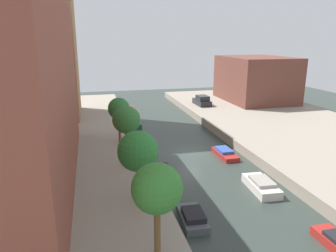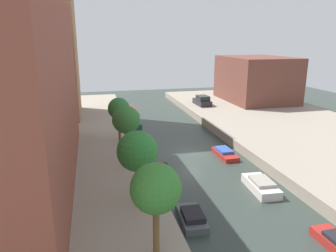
{
  "view_description": "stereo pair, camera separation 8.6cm",
  "coord_description": "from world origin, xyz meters",
  "px_view_note": "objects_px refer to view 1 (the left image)",
  "views": [
    {
      "loc": [
        -9.47,
        -29.24,
        11.38
      ],
      "look_at": [
        -1.22,
        4.19,
        1.84
      ],
      "focal_mm": 33.88,
      "sensor_mm": 36.0,
      "label": 1
    },
    {
      "loc": [
        -9.38,
        -29.26,
        11.38
      ],
      "look_at": [
        -1.22,
        4.19,
        1.84
      ],
      "focal_mm": 33.88,
      "sensor_mm": 36.0,
      "label": 2
    }
  ],
  "objects_px": {
    "moored_boat_left_5": "(131,111)",
    "moored_boat_right_2": "(225,153)",
    "moored_boat_left_4": "(134,123)",
    "low_block_right": "(255,79)",
    "parked_car": "(202,101)",
    "moored_boat_left_2": "(162,171)",
    "moored_boat_left_1": "(192,217)",
    "apartment_tower_far": "(33,24)",
    "street_tree_0": "(157,189)",
    "moored_boat_right_1": "(261,185)",
    "street_tree_1": "(138,151)",
    "moored_boat_left_3": "(146,145)",
    "street_tree_2": "(126,120)",
    "street_tree_3": "(119,109)"
  },
  "relations": [
    {
      "from": "moored_boat_left_5",
      "to": "moored_boat_right_2",
      "type": "relative_size",
      "value": 1.12
    },
    {
      "from": "moored_boat_left_4",
      "to": "low_block_right",
      "type": "bearing_deg",
      "value": 20.72
    },
    {
      "from": "parked_car",
      "to": "moored_boat_left_2",
      "type": "distance_m",
      "value": 25.86
    },
    {
      "from": "moored_boat_left_1",
      "to": "moored_boat_right_2",
      "type": "height_order",
      "value": "moored_boat_left_1"
    },
    {
      "from": "moored_boat_left_5",
      "to": "apartment_tower_far",
      "type": "bearing_deg",
      "value": -164.14
    },
    {
      "from": "street_tree_0",
      "to": "moored_boat_left_2",
      "type": "bearing_deg",
      "value": 76.14
    },
    {
      "from": "street_tree_0",
      "to": "moored_boat_right_1",
      "type": "xyz_separation_m",
      "value": [
        9.72,
        7.07,
        -4.31
      ]
    },
    {
      "from": "moored_boat_left_4",
      "to": "parked_car",
      "type": "bearing_deg",
      "value": 29.68
    },
    {
      "from": "parked_car",
      "to": "moored_boat_left_4",
      "type": "height_order",
      "value": "parked_car"
    },
    {
      "from": "street_tree_1",
      "to": "moored_boat_left_3",
      "type": "bearing_deg",
      "value": 78.27
    },
    {
      "from": "street_tree_2",
      "to": "street_tree_0",
      "type": "bearing_deg",
      "value": -90.0
    },
    {
      "from": "apartment_tower_far",
      "to": "moored_boat_left_4",
      "type": "height_order",
      "value": "apartment_tower_far"
    },
    {
      "from": "street_tree_0",
      "to": "moored_boat_left_2",
      "type": "relative_size",
      "value": 1.62
    },
    {
      "from": "low_block_right",
      "to": "street_tree_1",
      "type": "xyz_separation_m",
      "value": [
        -24.8,
        -30.21,
        -0.22
      ]
    },
    {
      "from": "moored_boat_left_1",
      "to": "moored_boat_right_1",
      "type": "xyz_separation_m",
      "value": [
        6.57,
        2.97,
        0.05
      ]
    },
    {
      "from": "street_tree_3",
      "to": "apartment_tower_far",
      "type": "bearing_deg",
      "value": 123.99
    },
    {
      "from": "low_block_right",
      "to": "street_tree_0",
      "type": "distance_m",
      "value": 43.75
    },
    {
      "from": "apartment_tower_far",
      "to": "parked_car",
      "type": "relative_size",
      "value": 5.8
    },
    {
      "from": "street_tree_3",
      "to": "moored_boat_right_2",
      "type": "relative_size",
      "value": 1.25
    },
    {
      "from": "parked_car",
      "to": "moored_boat_right_2",
      "type": "distance_m",
      "value": 20.53
    },
    {
      "from": "moored_boat_left_5",
      "to": "moored_boat_left_1",
      "type": "bearing_deg",
      "value": -90.34
    },
    {
      "from": "apartment_tower_far",
      "to": "parked_car",
      "type": "height_order",
      "value": "apartment_tower_far"
    },
    {
      "from": "street_tree_2",
      "to": "moored_boat_right_1",
      "type": "relative_size",
      "value": 1.36
    },
    {
      "from": "low_block_right",
      "to": "moored_boat_right_1",
      "type": "relative_size",
      "value": 3.4
    },
    {
      "from": "apartment_tower_far",
      "to": "moored_boat_right_1",
      "type": "xyz_separation_m",
      "value": [
        18.92,
        -25.22,
        -12.72
      ]
    },
    {
      "from": "apartment_tower_far",
      "to": "moored_boat_right_2",
      "type": "height_order",
      "value": "apartment_tower_far"
    },
    {
      "from": "moored_boat_left_2",
      "to": "moored_boat_right_1",
      "type": "relative_size",
      "value": 0.8
    },
    {
      "from": "street_tree_0",
      "to": "moored_boat_left_1",
      "type": "bearing_deg",
      "value": 52.46
    },
    {
      "from": "moored_boat_left_1",
      "to": "moored_boat_left_2",
      "type": "distance_m",
      "value": 7.5
    },
    {
      "from": "apartment_tower_far",
      "to": "parked_car",
      "type": "xyz_separation_m",
      "value": [
        23.91,
        2.25,
        -11.47
      ]
    },
    {
      "from": "street_tree_1",
      "to": "moored_boat_left_5",
      "type": "distance_m",
      "value": 30.48
    },
    {
      "from": "moored_boat_left_4",
      "to": "moored_boat_right_2",
      "type": "relative_size",
      "value": 1.01
    },
    {
      "from": "moored_boat_left_4",
      "to": "street_tree_0",
      "type": "bearing_deg",
      "value": -95.53
    },
    {
      "from": "apartment_tower_far",
      "to": "street_tree_0",
      "type": "relative_size",
      "value": 4.89
    },
    {
      "from": "street_tree_0",
      "to": "moored_boat_left_2",
      "type": "xyz_separation_m",
      "value": [
        2.86,
        11.59,
        -4.35
      ]
    },
    {
      "from": "moored_boat_left_4",
      "to": "apartment_tower_far",
      "type": "bearing_deg",
      "value": 158.8
    },
    {
      "from": "street_tree_2",
      "to": "moored_boat_right_2",
      "type": "distance_m",
      "value": 11.34
    },
    {
      "from": "street_tree_1",
      "to": "moored_boat_left_2",
      "type": "distance_m",
      "value": 7.63
    },
    {
      "from": "street_tree_3",
      "to": "moored_boat_left_4",
      "type": "relative_size",
      "value": 1.24
    },
    {
      "from": "moored_boat_left_1",
      "to": "moored_boat_left_5",
      "type": "xyz_separation_m",
      "value": [
        0.19,
        31.76,
        -0.0
      ]
    },
    {
      "from": "street_tree_1",
      "to": "moored_boat_left_4",
      "type": "relative_size",
      "value": 1.28
    },
    {
      "from": "apartment_tower_far",
      "to": "moored_boat_left_3",
      "type": "relative_size",
      "value": 5.79
    },
    {
      "from": "street_tree_3",
      "to": "moored_boat_left_4",
      "type": "height_order",
      "value": "street_tree_3"
    },
    {
      "from": "low_block_right",
      "to": "street_tree_3",
      "type": "relative_size",
      "value": 2.8
    },
    {
      "from": "apartment_tower_far",
      "to": "moored_boat_left_3",
      "type": "xyz_separation_m",
      "value": [
        11.96,
        -13.18,
        -12.85
      ]
    },
    {
      "from": "street_tree_3",
      "to": "moored_boat_right_1",
      "type": "distance_m",
      "value": 15.66
    },
    {
      "from": "street_tree_3",
      "to": "parked_car",
      "type": "distance_m",
      "value": 21.84
    },
    {
      "from": "low_block_right",
      "to": "moored_boat_right_2",
      "type": "distance_m",
      "value": 26.44
    },
    {
      "from": "low_block_right",
      "to": "parked_car",
      "type": "relative_size",
      "value": 3.11
    },
    {
      "from": "street_tree_1",
      "to": "parked_car",
      "type": "bearing_deg",
      "value": 62.87
    }
  ]
}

